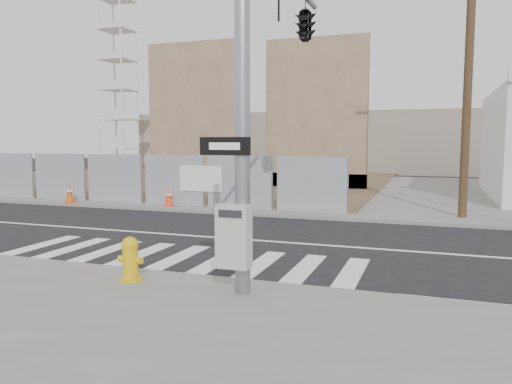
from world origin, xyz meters
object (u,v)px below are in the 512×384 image
(traffic_cone_b, at_px, (70,194))
(traffic_cone_d, at_px, (245,197))
(signal_pole, at_px, (288,43))
(crane_tower, at_px, (117,47))
(fire_hydrant, at_px, (130,259))
(traffic_cone_c, at_px, (169,197))

(traffic_cone_b, distance_m, traffic_cone_d, 7.43)
(traffic_cone_b, xyz_separation_m, traffic_cone_d, (7.34, 1.13, 0.01))
(signal_pole, relative_size, crane_tower, 0.39)
(fire_hydrant, distance_m, traffic_cone_c, 10.54)
(crane_tower, distance_m, traffic_cone_d, 19.89)
(signal_pole, xyz_separation_m, traffic_cone_b, (-11.15, 6.27, -4.28))
(fire_hydrant, bearing_deg, crane_tower, 135.91)
(fire_hydrant, bearing_deg, signal_pole, 61.98)
(signal_pole, bearing_deg, crane_tower, 132.57)
(signal_pole, distance_m, traffic_cone_c, 10.50)
(traffic_cone_b, height_order, traffic_cone_d, traffic_cone_d)
(crane_tower, height_order, traffic_cone_b, crane_tower)
(traffic_cone_b, relative_size, traffic_cone_c, 1.11)
(traffic_cone_c, bearing_deg, signal_pole, -44.84)
(signal_pole, bearing_deg, fire_hydrant, -128.93)
(traffic_cone_b, bearing_deg, traffic_cone_d, 8.77)
(traffic_cone_d, bearing_deg, signal_pole, -62.80)
(fire_hydrant, relative_size, traffic_cone_d, 1.03)
(fire_hydrant, height_order, traffic_cone_d, fire_hydrant)
(crane_tower, bearing_deg, fire_hydrant, -55.00)
(crane_tower, distance_m, traffic_cone_c, 18.42)
(traffic_cone_b, relative_size, traffic_cone_d, 0.98)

